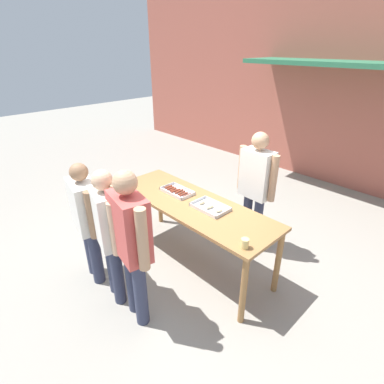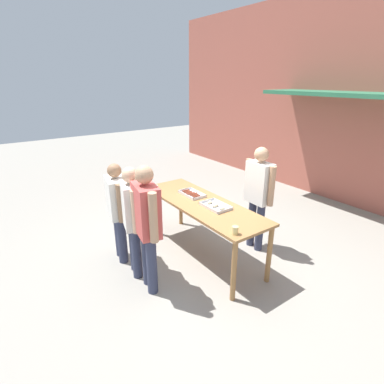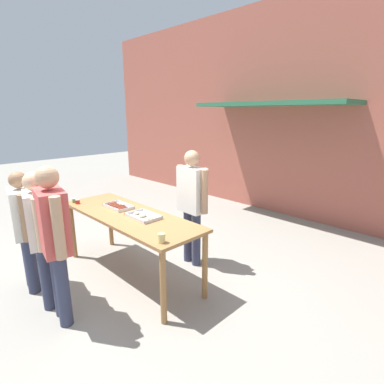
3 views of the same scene
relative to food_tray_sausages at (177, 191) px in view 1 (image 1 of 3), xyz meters
The scene contains 12 objects.
ground_plane 0.99m from the food_tray_sausages, ahead, with size 24.00×24.00×0.00m, color gray.
building_facade_back 4.15m from the food_tray_sausages, 84.92° to the left, with size 12.00×1.11×4.50m.
serving_table 0.37m from the food_tray_sausages, ahead, with size 2.33×0.78×0.91m.
food_tray_sausages is the anchor object (origin of this frame).
food_tray_buns 0.61m from the food_tray_sausages, ahead, with size 0.45×0.29×0.05m.
condiment_jar_mustard 0.76m from the food_tray_sausages, 153.67° to the right, with size 0.07×0.07×0.06m.
condiment_jar_ketchup 0.68m from the food_tray_sausages, 150.60° to the right, with size 0.07×0.07×0.06m.
beer_cup 1.41m from the food_tray_sausages, 13.54° to the right, with size 0.08×0.08×0.10m.
person_server_behind_table 1.07m from the food_tray_sausages, 49.01° to the left, with size 0.61×0.25×1.72m.
person_customer_holding_hotdog 1.19m from the food_tray_sausages, 103.79° to the right, with size 0.68×0.35×1.56m.
person_customer_with_cup 1.29m from the food_tray_sausages, 61.51° to the right, with size 0.66×0.34×1.73m.
person_customer_waiting_in_line 1.16m from the food_tray_sausages, 80.09° to the right, with size 0.63×0.35×1.61m.
Camera 1 is at (2.39, -2.30, 2.71)m, focal length 28.00 mm.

